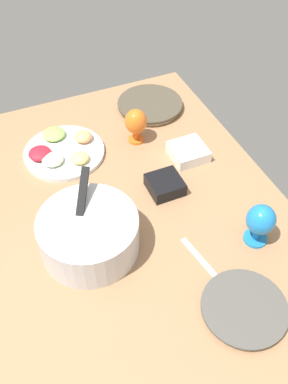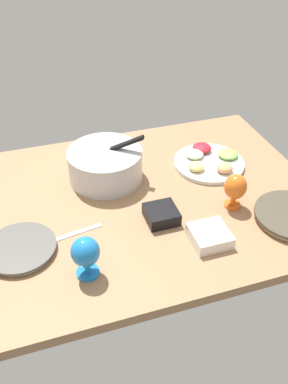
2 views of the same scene
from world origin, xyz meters
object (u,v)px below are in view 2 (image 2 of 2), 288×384
object	(u,v)px
square_bowl_black	(161,214)
square_bowl_white	(210,235)
hurricane_glass_orange	(235,188)
dinner_plate_left	(20,249)
fruit_platter	(209,161)
mixing_bowl	(105,164)
hurricane_glass_blue	(86,253)

from	to	relation	value
square_bowl_black	square_bowl_white	distance (cm)	19.89
hurricane_glass_orange	dinner_plate_left	bearing A→B (deg)	179.71
square_bowl_white	fruit_platter	bearing A→B (deg)	65.28
mixing_bowl	fruit_platter	world-z (taller)	mixing_bowl
hurricane_glass_orange	square_bowl_black	size ratio (longest dim) A/B	1.25
hurricane_glass_orange	square_bowl_white	distance (cm)	23.00
hurricane_glass_blue	square_bowl_black	world-z (taller)	hurricane_glass_blue
dinner_plate_left	hurricane_glass_orange	size ratio (longest dim) A/B	1.70
fruit_platter	square_bowl_white	xyz separation A→B (cm)	(-20.11, -43.68, 0.76)
dinner_plate_left	hurricane_glass_orange	bearing A→B (deg)	-0.29
hurricane_glass_orange	square_bowl_white	bearing A→B (deg)	-138.69
mixing_bowl	hurricane_glass_blue	world-z (taller)	mixing_bowl
hurricane_glass_orange	square_bowl_white	xyz separation A→B (cm)	(-16.61, -14.60, -6.33)
fruit_platter	square_bowl_white	size ratio (longest dim) A/B	2.37
mixing_bowl	fruit_platter	size ratio (longest dim) A/B	1.01
hurricane_glass_blue	square_bowl_black	xyz separation A→B (cm)	(31.31, 17.38, -6.59)
mixing_bowl	hurricane_glass_orange	distance (cm)	53.70
square_bowl_black	hurricane_glass_blue	bearing A→B (deg)	-150.97
hurricane_glass_orange	square_bowl_black	world-z (taller)	hurricane_glass_orange
fruit_platter	square_bowl_white	distance (cm)	48.10
fruit_platter	square_bowl_black	distance (cm)	42.94
hurricane_glass_blue	mixing_bowl	bearing A→B (deg)	69.98
mixing_bowl	hurricane_glass_blue	bearing A→B (deg)	-110.02
dinner_plate_left	fruit_platter	size ratio (longest dim) A/B	0.80
dinner_plate_left	square_bowl_black	size ratio (longest dim) A/B	2.12
fruit_platter	hurricane_glass_blue	size ratio (longest dim) A/B	2.04
hurricane_glass_blue	square_bowl_black	size ratio (longest dim) A/B	1.30
hurricane_glass_orange	hurricane_glass_blue	world-z (taller)	hurricane_glass_blue
square_bowl_black	square_bowl_white	bearing A→B (deg)	-51.61
dinner_plate_left	hurricane_glass_blue	size ratio (longest dim) A/B	1.63
fruit_platter	hurricane_glass_orange	xyz separation A→B (cm)	(-3.51, -29.08, 7.09)
square_bowl_black	square_bowl_white	xyz separation A→B (cm)	(12.35, -15.59, -0.21)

